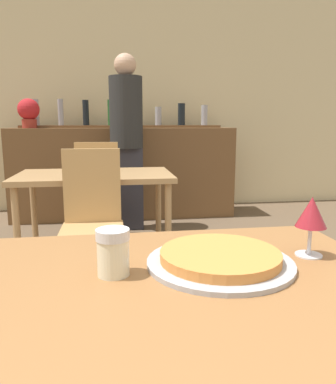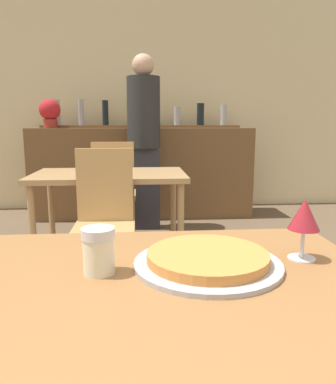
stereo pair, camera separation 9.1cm
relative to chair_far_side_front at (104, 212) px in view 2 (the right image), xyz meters
name	(u,v)px [view 2 (the right image)]	position (x,y,z in m)	size (l,w,h in m)	color
wall_back	(141,101)	(0.28, 2.58, 0.86)	(8.00, 0.05, 2.80)	beige
dining_table_near	(161,320)	(0.28, -1.67, 0.15)	(1.04, 0.78, 0.77)	brown
dining_table_far	(110,183)	(0.00, 0.52, 0.11)	(1.20, 0.72, 0.73)	#A87F51
bar_counter	(142,172)	(0.28, 2.07, 0.00)	(2.60, 0.56, 1.06)	brown
bar_back_shelf	(141,121)	(0.27, 2.21, 0.61)	(2.39, 0.24, 0.33)	brown
chair_far_side_front	(104,212)	(0.00, 0.00, 0.00)	(0.40, 0.40, 0.95)	tan
chair_far_side_back	(114,186)	(0.00, 1.04, 0.00)	(0.40, 0.40, 0.95)	tan
pizza_tray	(208,260)	(0.40, -1.59, 0.25)	(0.36, 0.36, 0.04)	#A3A3A8
cheese_shaker	(99,250)	(0.14, -1.61, 0.29)	(0.08, 0.08, 0.11)	beige
person_standing	(144,136)	(0.29, 1.49, 0.45)	(0.34, 0.34, 1.81)	#2D2D38
wine_glass	(304,216)	(0.65, -1.56, 0.35)	(0.08, 0.08, 0.16)	silver
potted_plant	(50,112)	(-0.77, 2.02, 0.71)	(0.24, 0.24, 0.33)	maroon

